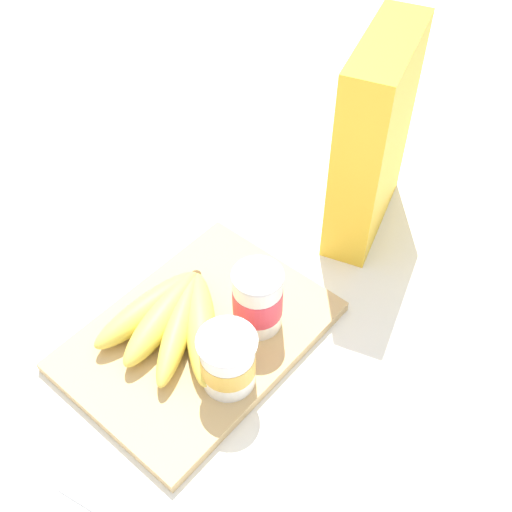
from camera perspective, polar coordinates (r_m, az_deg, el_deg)
ground_plane at (r=0.83m, az=-5.09°, el=-7.44°), size 2.40×2.40×0.00m
cutting_board at (r=0.82m, az=-5.13°, el=-7.13°), size 0.33×0.24×0.02m
cereal_box at (r=0.89m, az=10.44°, el=10.20°), size 0.20×0.12×0.29m
yogurt_cup_front at (r=0.79m, az=0.14°, el=-3.90°), size 0.06×0.06×0.09m
yogurt_cup_back at (r=0.74m, az=-2.53°, el=-9.35°), size 0.07×0.07×0.08m
banana_bunch at (r=0.81m, az=-7.52°, el=-5.63°), size 0.18×0.17×0.04m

